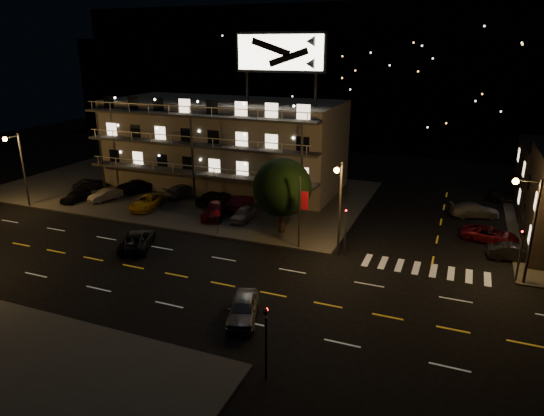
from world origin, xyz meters
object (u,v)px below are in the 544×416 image
at_px(lot_car_4, 243,214).
at_px(road_car_east, 243,308).
at_px(side_car_0, 514,253).
at_px(road_car_west, 137,240).
at_px(lot_car_2, 147,202).
at_px(lot_car_7, 183,190).
at_px(tree, 282,189).

height_order(lot_car_4, road_car_east, road_car_east).
bearing_deg(side_car_0, road_car_west, 100.83).
relative_size(lot_car_2, road_car_west, 0.96).
distance_m(lot_car_7, side_car_0, 34.60).
bearing_deg(side_car_0, lot_car_2, 84.25).
relative_size(side_car_0, road_car_east, 0.91).
xyz_separation_m(lot_car_7, road_car_west, (4.16, -14.15, -0.14)).
bearing_deg(road_car_west, lot_car_7, -96.72).
distance_m(lot_car_4, side_car_0, 24.43).
distance_m(lot_car_7, road_car_east, 27.55).
distance_m(lot_car_4, road_car_east, 18.29).
relative_size(lot_car_2, lot_car_4, 1.28).
bearing_deg(lot_car_7, tree, 176.69).
bearing_deg(side_car_0, tree, 87.91).
bearing_deg(side_car_0, lot_car_4, 83.20).
bearing_deg(lot_car_7, lot_car_4, 174.87).
bearing_deg(road_car_west, lot_car_4, -143.91).
bearing_deg(road_car_west, lot_car_2, -81.81).
relative_size(lot_car_7, road_car_west, 0.94).
relative_size(tree, side_car_0, 1.73).
relative_size(lot_car_4, side_car_0, 0.95).
bearing_deg(tree, road_car_east, -78.31).
relative_size(tree, lot_car_7, 1.46).
distance_m(lot_car_2, lot_car_7, 5.37).
bearing_deg(road_car_east, tree, 83.98).
relative_size(tree, lot_car_4, 1.82).
height_order(lot_car_4, road_car_west, lot_car_4).
relative_size(lot_car_2, side_car_0, 1.21).
bearing_deg(lot_car_4, side_car_0, -1.18).
xyz_separation_m(tree, lot_car_4, (-4.69, 1.65, -3.51)).
bearing_deg(road_car_east, road_car_west, 134.66).
bearing_deg(lot_car_4, road_car_west, -121.66).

